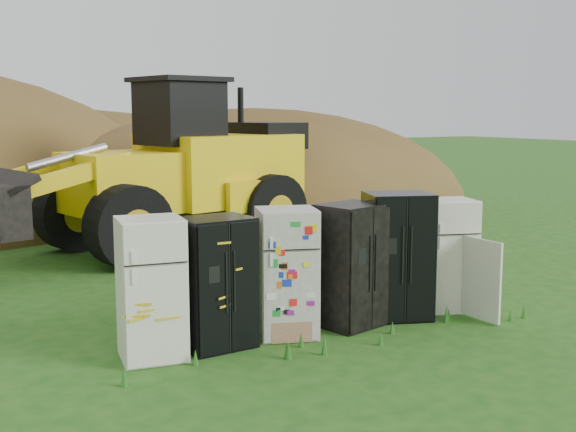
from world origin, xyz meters
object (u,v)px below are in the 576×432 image
(fridge_sticker, at_px, (287,272))
(fridge_open_door, at_px, (447,254))
(fridge_black_side, at_px, (216,283))
(fridge_dark_mid, at_px, (351,265))
(fridge_black_right, at_px, (397,256))
(fridge_leftmost, at_px, (151,289))
(wheel_loader, at_px, (143,166))

(fridge_sticker, relative_size, fridge_open_door, 1.02)
(fridge_black_side, distance_m, fridge_dark_mid, 2.10)
(fridge_black_side, height_order, fridge_sticker, fridge_sticker)
(fridge_sticker, relative_size, fridge_black_right, 0.94)
(fridge_leftmost, bearing_deg, wheel_loader, 81.17)
(fridge_black_right, bearing_deg, fridge_dark_mid, -159.44)
(fridge_black_side, height_order, fridge_open_door, fridge_open_door)
(fridge_leftmost, bearing_deg, fridge_open_door, 7.98)
(fridge_leftmost, distance_m, fridge_sticker, 1.94)
(fridge_black_side, height_order, wheel_loader, wheel_loader)
(fridge_black_right, distance_m, wheel_loader, 7.06)
(fridge_sticker, distance_m, fridge_dark_mid, 1.05)
(fridge_dark_mid, height_order, fridge_black_right, fridge_black_right)
(fridge_sticker, bearing_deg, fridge_dark_mid, 16.82)
(fridge_sticker, bearing_deg, fridge_open_door, 18.44)
(fridge_black_right, relative_size, fridge_open_door, 1.09)
(fridge_leftmost, relative_size, fridge_sticker, 1.00)
(fridge_dark_mid, bearing_deg, wheel_loader, 83.47)
(fridge_leftmost, height_order, fridge_black_side, fridge_leftmost)
(fridge_dark_mid, relative_size, fridge_open_door, 1.02)
(fridge_black_right, height_order, wheel_loader, wheel_loader)
(fridge_sticker, height_order, fridge_dark_mid, fridge_dark_mid)
(fridge_dark_mid, xyz_separation_m, wheel_loader, (-0.83, 6.79, 1.03))
(fridge_black_side, bearing_deg, fridge_open_door, -4.56)
(fridge_sticker, xyz_separation_m, fridge_dark_mid, (1.05, -0.05, 0.00))
(fridge_black_side, relative_size, wheel_loader, 0.22)
(fridge_black_side, xyz_separation_m, fridge_sticker, (1.05, -0.03, 0.02))
(fridge_sticker, xyz_separation_m, fridge_black_right, (1.89, -0.04, 0.06))
(fridge_leftmost, bearing_deg, fridge_black_right, 7.79)
(fridge_leftmost, relative_size, fridge_black_side, 1.03)
(fridge_black_side, relative_size, fridge_black_right, 0.92)
(fridge_black_right, xyz_separation_m, wheel_loader, (-1.67, 6.79, 0.98))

